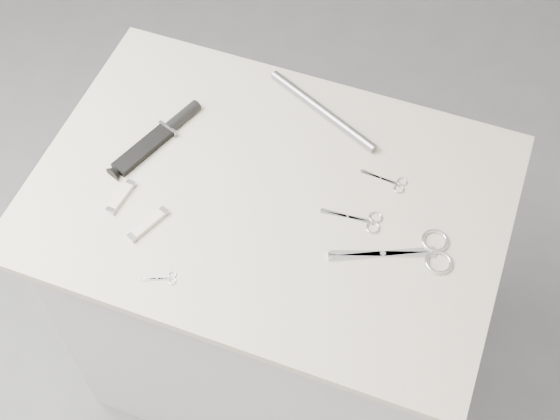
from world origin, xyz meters
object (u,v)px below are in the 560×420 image
(large_shears, at_px, (417,252))
(pocket_knife_b, at_px, (121,197))
(embroidery_scissors_b, at_px, (391,182))
(metal_rail, at_px, (323,110))
(plinth, at_px, (271,296))
(tiny_scissors, at_px, (164,279))
(sheathed_knife, at_px, (161,134))
(pocket_knife_a, at_px, (148,224))
(embroidery_scissors_a, at_px, (363,220))

(large_shears, height_order, pocket_knife_b, pocket_knife_b)
(embroidery_scissors_b, distance_m, metal_rail, 0.24)
(plinth, height_order, tiny_scissors, tiny_scissors)
(embroidery_scissors_b, height_order, sheathed_knife, sheathed_knife)
(large_shears, bearing_deg, pocket_knife_a, 170.78)
(embroidery_scissors_a, height_order, tiny_scissors, same)
(embroidery_scissors_a, bearing_deg, plinth, 176.36)
(large_shears, xyz_separation_m, tiny_scissors, (-0.45, -0.23, -0.00))
(tiny_scissors, bearing_deg, metal_rail, 49.81)
(embroidery_scissors_b, distance_m, pocket_knife_b, 0.57)
(embroidery_scissors_a, bearing_deg, embroidery_scissors_b, 71.50)
(sheathed_knife, relative_size, metal_rail, 0.78)
(large_shears, xyz_separation_m, embroidery_scissors_a, (-0.13, 0.04, -0.00))
(tiny_scissors, bearing_deg, plinth, 41.99)
(embroidery_scissors_b, xyz_separation_m, pocket_knife_a, (-0.44, -0.28, 0.00))
(embroidery_scissors_a, relative_size, sheathed_knife, 0.52)
(tiny_scissors, xyz_separation_m, sheathed_knife, (-0.16, 0.32, 0.01))
(metal_rail, bearing_deg, embroidery_scissors_a, -55.16)
(large_shears, xyz_separation_m, sheathed_knife, (-0.61, 0.09, 0.01))
(sheathed_knife, bearing_deg, metal_rail, -38.65)
(embroidery_scissors_a, distance_m, metal_rail, 0.30)
(plinth, xyz_separation_m, tiny_scissors, (-0.12, -0.26, 0.47))
(large_shears, bearing_deg, embroidery_scissors_b, 100.26)
(large_shears, relative_size, embroidery_scissors_b, 2.38)
(large_shears, distance_m, sheathed_knife, 0.62)
(plinth, bearing_deg, embroidery_scissors_b, 26.79)
(sheathed_knife, height_order, metal_rail, sheathed_knife)
(embroidery_scissors_a, distance_m, tiny_scissors, 0.42)
(plinth, distance_m, metal_rail, 0.54)
(plinth, height_order, embroidery_scissors_b, embroidery_scissors_b)
(embroidery_scissors_a, height_order, sheathed_knife, sheathed_knife)
(pocket_knife_a, bearing_deg, embroidery_scissors_b, -35.00)
(tiny_scissors, height_order, sheathed_knife, sheathed_knife)
(embroidery_scissors_a, xyz_separation_m, pocket_knife_a, (-0.41, -0.17, 0.00))
(pocket_knife_a, bearing_deg, plinth, -29.21)
(embroidery_scissors_b, bearing_deg, plinth, -148.57)
(sheathed_knife, relative_size, pocket_knife_a, 2.43)
(plinth, bearing_deg, tiny_scissors, -114.74)
(sheathed_knife, xyz_separation_m, metal_rail, (0.31, 0.19, 0.00))
(sheathed_knife, bearing_deg, tiny_scissors, -133.76)
(tiny_scissors, height_order, metal_rail, metal_rail)
(pocket_knife_a, distance_m, pocket_knife_b, 0.09)
(sheathed_knife, bearing_deg, plinth, -82.01)
(large_shears, relative_size, sheathed_knife, 0.99)
(pocket_knife_a, xyz_separation_m, pocket_knife_b, (-0.08, 0.04, -0.00))
(embroidery_scissors_b, relative_size, sheathed_knife, 0.42)
(large_shears, distance_m, embroidery_scissors_b, 0.18)
(large_shears, height_order, tiny_scissors, large_shears)
(pocket_knife_a, bearing_deg, embroidery_scissors_a, -45.56)
(plinth, height_order, embroidery_scissors_a, embroidery_scissors_a)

